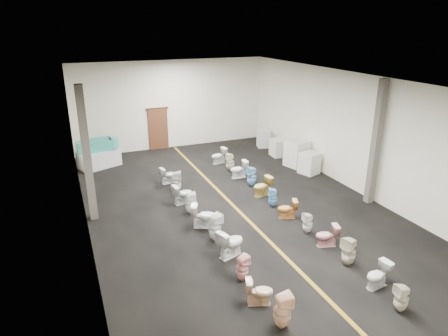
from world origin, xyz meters
The scene contains 39 objects.
floor centered at (0.00, 0.00, 0.00)m, with size 16.00×16.00×0.00m, color black.
ceiling centered at (0.00, 0.00, 4.50)m, with size 16.00×16.00×0.00m, color black.
wall_back centered at (0.00, 8.00, 2.25)m, with size 10.00×10.00×0.00m, color silver.
wall_front centered at (0.00, -8.00, 2.25)m, with size 10.00×10.00×0.00m, color silver.
wall_left centered at (-5.00, 0.00, 2.25)m, with size 16.00×16.00×0.00m, color silver.
wall_right centered at (5.00, 0.00, 2.25)m, with size 16.00×16.00×0.00m, color silver.
aisle_stripe centered at (0.00, 0.00, 0.00)m, with size 0.12×15.60×0.01m, color #976C15.
back_door centered at (-0.80, 7.94, 1.05)m, with size 1.00×0.10×2.10m, color #562D19.
door_frame centered at (-0.80, 7.95, 2.12)m, with size 1.15×0.08×0.10m, color #331C11.
column_left centered at (-4.75, 1.00, 2.25)m, with size 0.25×0.25×4.50m, color #59544C.
column_right centered at (4.75, -1.50, 2.25)m, with size 0.25×0.25×4.50m, color #59544C.
display_table centered at (-4.00, 6.21, 0.40)m, with size 1.78×0.89×0.79m, color silver.
bathtub centered at (-4.00, 6.21, 1.07)m, with size 1.85×0.81×0.55m.
appliance_crate_a centered at (4.40, 1.86, 0.47)m, with size 0.72×0.72×0.93m, color silver.
appliance_crate_b centered at (4.40, 2.90, 0.60)m, with size 0.87×0.87×1.20m, color silver.
appliance_crate_c centered at (4.40, 4.49, 0.43)m, with size 0.75×0.75×0.85m, color silver.
appliance_crate_d centered at (4.40, 6.14, 0.45)m, with size 0.63×0.63×0.90m, color silver.
toilet_left_1 centered at (-1.49, -5.90, 0.42)m, with size 0.38×0.39×0.85m, color #FFC99E.
toilet_left_2 centered at (-1.60, -5.03, 0.33)m, with size 0.37×0.65×0.66m, color beige.
toilet_left_3 centered at (-1.57, -4.04, 0.35)m, with size 0.32×0.32×0.71m, color #F3A6A2.
toilet_left_4 centered at (-1.40, -2.88, 0.42)m, with size 0.47×0.82×0.84m, color white.
toilet_left_5 centered at (-1.48, -1.89, 0.43)m, with size 0.38×0.39×0.85m, color white.
toilet_left_6 centered at (-1.53, -1.00, 0.40)m, with size 0.45×0.79×0.80m, color white.
toilet_left_7 centered at (-1.61, 0.11, 0.39)m, with size 0.35×0.35×0.77m, color white.
toilet_left_8 centered at (-1.63, 1.00, 0.37)m, with size 0.42×0.73×0.74m, color silver.
toilet_left_9 centered at (-1.56, 2.08, 0.43)m, with size 0.39×0.39×0.86m, color silver.
toilet_left_10 centered at (-1.60, 3.10, 0.35)m, with size 0.39×0.68×0.70m, color white.
toilet_right_0 centered at (1.28, -6.49, 0.35)m, with size 0.32×0.32×0.70m, color beige.
toilet_right_1 centered at (1.42, -5.60, 0.34)m, with size 0.38×0.67×0.68m, color silver.
toilet_right_2 centered at (1.38, -4.53, 0.42)m, with size 0.38×0.39×0.85m, color beige.
toilet_right_3 centered at (1.43, -3.49, 0.34)m, with size 0.38×0.67×0.68m, color #D3908E.
toilet_right_4 centered at (1.35, -2.60, 0.34)m, with size 0.31×0.31×0.68m, color silver.
toilet_right_5 centered at (1.30, -1.47, 0.33)m, with size 0.37×0.65×0.66m, color #DA8B42.
toilet_right_6 centered at (1.29, -0.49, 0.35)m, with size 0.32×0.32×0.70m, color #6DB7EA.
toilet_right_7 centered at (1.39, 0.50, 0.38)m, with size 0.42×0.74×0.75m, color gold.
toilet_right_8 centered at (1.43, 1.51, 0.41)m, with size 0.37×0.38×0.83m, color #7DBDE9.
toilet_right_9 centered at (1.34, 2.56, 0.37)m, with size 0.42×0.73×0.75m, color white.
toilet_right_10 centered at (1.33, 3.48, 0.41)m, with size 0.37×0.38×0.82m, color beige.
toilet_right_11 centered at (1.23, 4.57, 0.37)m, with size 0.41×0.72×0.74m, color white.
Camera 1 is at (-5.32, -11.87, 6.24)m, focal length 32.00 mm.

